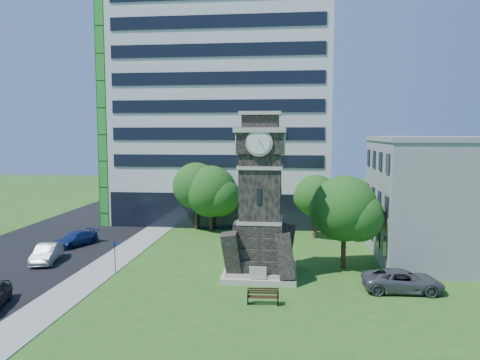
# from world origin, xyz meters

# --- Properties ---
(ground) EXTENTS (160.00, 160.00, 0.00)m
(ground) POSITION_xyz_m (0.00, 0.00, 0.00)
(ground) COLOR #285A19
(ground) RESTS_ON ground
(sidewalk) EXTENTS (3.00, 70.00, 0.06)m
(sidewalk) POSITION_xyz_m (-9.50, 5.00, 0.03)
(sidewalk) COLOR gray
(sidewalk) RESTS_ON ground
(street) EXTENTS (14.00, 80.00, 0.02)m
(street) POSITION_xyz_m (-18.00, 5.00, 0.01)
(street) COLOR black
(street) RESTS_ON ground
(clock_tower) EXTENTS (5.40, 5.40, 12.22)m
(clock_tower) POSITION_xyz_m (3.00, 2.00, 5.28)
(clock_tower) COLOR #B8AEA0
(clock_tower) RESTS_ON ground
(office_tall) EXTENTS (26.20, 15.11, 28.60)m
(office_tall) POSITION_xyz_m (-3.20, 25.84, 14.22)
(office_tall) COLOR silver
(office_tall) RESTS_ON ground
(office_low) EXTENTS (15.20, 12.20, 10.40)m
(office_low) POSITION_xyz_m (19.97, 8.00, 5.21)
(office_low) COLOR gray
(office_low) RESTS_ON ground
(car_street_mid) EXTENTS (2.54, 4.77, 1.49)m
(car_street_mid) POSITION_xyz_m (-14.86, 3.48, 0.75)
(car_street_mid) COLOR #A1A4A8
(car_street_mid) RESTS_ON ground
(car_street_north) EXTENTS (3.55, 4.98, 1.34)m
(car_street_north) POSITION_xyz_m (-15.09, 9.14, 0.67)
(car_street_north) COLOR navy
(car_street_north) RESTS_ON ground
(car_east_lot) EXTENTS (5.42, 2.62, 1.49)m
(car_east_lot) POSITION_xyz_m (12.83, -0.68, 0.74)
(car_east_lot) COLOR #515156
(car_east_lot) RESTS_ON ground
(park_bench) EXTENTS (1.98, 0.53, 1.03)m
(park_bench) POSITION_xyz_m (3.58, -4.08, 0.54)
(park_bench) COLOR black
(park_bench) RESTS_ON ground
(street_sign) EXTENTS (0.58, 0.06, 2.44)m
(street_sign) POSITION_xyz_m (-8.09, 1.25, 1.52)
(street_sign) COLOR black
(street_sign) RESTS_ON ground
(tree_nw) EXTENTS (5.69, 5.17, 7.46)m
(tree_nw) POSITION_xyz_m (-5.14, 17.99, 4.68)
(tree_nw) COLOR #332114
(tree_nw) RESTS_ON ground
(tree_nc) EXTENTS (6.22, 5.66, 7.18)m
(tree_nc) POSITION_xyz_m (-3.40, 17.46, 4.17)
(tree_nc) COLOR #332114
(tree_nc) RESTS_ON ground
(tree_ne) EXTENTS (4.71, 4.28, 6.50)m
(tree_ne) POSITION_xyz_m (7.79, 15.01, 4.18)
(tree_ne) COLOR #332114
(tree_ne) RESTS_ON ground
(tree_east) EXTENTS (5.70, 5.19, 7.41)m
(tree_east) POSITION_xyz_m (9.49, 4.43, 4.62)
(tree_east) COLOR #332114
(tree_east) RESTS_ON ground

